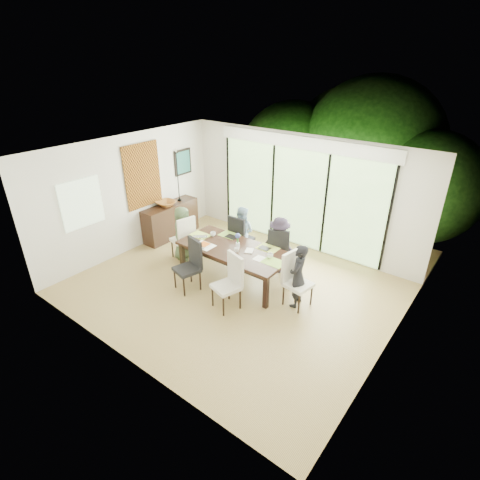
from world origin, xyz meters
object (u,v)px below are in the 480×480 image
Objects in this scene: person_right_end at (298,276)px; person_far_right at (279,245)px; cup_a at (213,234)px; chair_near_right at (226,283)px; person_far_left at (241,233)px; bowl at (166,203)px; chair_far_right at (279,249)px; chair_far_left at (242,236)px; table_top at (234,249)px; chair_near_left at (187,266)px; cup_b at (237,250)px; chair_right_end at (299,281)px; sideboard at (171,220)px; laptop at (200,238)px; cup_c at (270,256)px; chair_left_end at (182,237)px; vase at (238,245)px; person_left_end at (183,233)px.

person_right_end is 1.25m from person_far_right.
chair_near_right is at bearing -40.36° from cup_a.
person_far_left is 2.70× the size of bowl.
cup_a is (-1.25, -0.70, 0.24)m from chair_far_right.
person_right_end is at bearing 154.90° from chair_far_left.
table_top is 0.95m from person_far_left.
person_right_end is at bearing 39.02° from chair_near_left.
person_right_end and person_far_right have the same top height.
person_far_right is (0.55, 0.83, -0.07)m from table_top.
cup_b reaches higher than table_top.
chair_right_end is 0.85× the size of person_right_end.
chair_far_right is at bearing 4.36° from sideboard.
laptop is 1.82m from bowl.
chair_far_left reaches higher than bowl.
sideboard is (-3.10, -0.22, -0.19)m from person_far_right.
laptop is at bearing -97.31° from person_right_end.
chair_near_left and chair_near_right have the same top height.
cup_c is at bearing 90.93° from chair_right_end.
chair_far_left is 1.96m from chair_near_right.
chair_left_end is 3.33× the size of laptop.
person_right_end is 4.07m from bowl.
vase is 2.68m from sideboard.
sideboard is (-1.05, 0.61, -0.10)m from chair_left_end.
chair_near_right is 1.57m from laptop.
person_far_left reaches higher than table_top.
chair_near_right is at bearing 80.11° from chair_left_end.
cup_a is 1.94m from sideboard.
cup_a is 1.50m from cup_c.
person_far_right is 1.43m from cup_a.
cup_a is at bearing 5.36° from chair_far_right.
bowl is at bearing 118.44° from laptop.
cup_c is (1.25, -0.75, 0.24)m from chair_far_left.
person_far_right is at bearing 167.27° from person_far_left.
bowl reaches higher than cup_b.
person_far_right is 2.70× the size of bowl.
laptop is at bearing -173.09° from cup_c.
laptop is (-0.40, -0.95, 0.21)m from chair_far_left.
person_far_right is (-0.95, 0.83, 0.09)m from chair_right_end.
cup_c is (2.30, 0.10, 0.24)m from chair_left_end.
cup_c is 3.41m from sideboard.
person_far_left is at bearing 103.61° from chair_near_left.
table_top is 1.51m from chair_left_end.
sideboard is at bearing 115.52° from laptop.
person_left_end is 2.70× the size of bowl.
chair_near_left is 1.64m from cup_c.
laptop is at bearing 101.49° from chair_right_end.
laptop is (-1.40, -0.93, 0.11)m from person_far_right.
person_right_end is 2.19m from cup_a.
cup_b is (0.15, -0.10, 0.07)m from table_top.
person_right_end is at bearing 103.62° from chair_left_end.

